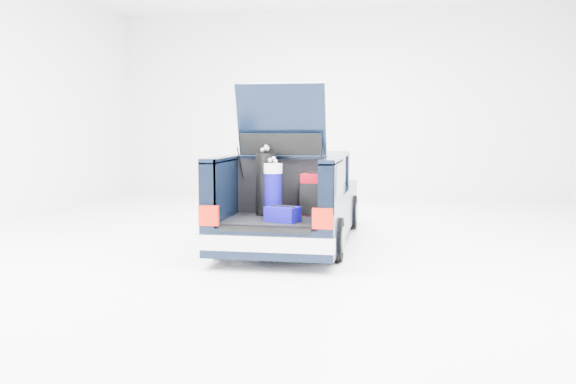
% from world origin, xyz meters
% --- Properties ---
extents(ground, '(14.00, 14.00, 0.00)m').
position_xyz_m(ground, '(0.00, 0.00, 0.00)').
color(ground, white).
rests_on(ground, ground).
extents(car, '(1.87, 4.65, 2.47)m').
position_xyz_m(car, '(-0.00, 0.11, 0.67)').
color(car, black).
rests_on(car, ground).
extents(red_suitcase, '(0.41, 0.30, 0.63)m').
position_xyz_m(red_suitcase, '(0.50, -1.09, 0.90)').
color(red_suitcase, maroon).
rests_on(red_suitcase, car).
extents(black_golf_bag, '(0.36, 0.39, 1.00)m').
position_xyz_m(black_golf_bag, '(-0.20, -1.18, 1.05)').
color(black_golf_bag, black).
rests_on(black_golf_bag, car).
extents(blue_golf_bag, '(0.32, 0.32, 0.85)m').
position_xyz_m(blue_golf_bag, '(-0.05, -1.38, 0.99)').
color(blue_golf_bag, black).
rests_on(blue_golf_bag, car).
extents(blue_duffel, '(0.49, 0.40, 0.22)m').
position_xyz_m(blue_duffel, '(0.15, -1.74, 0.70)').
color(blue_duffel, '#0B0572').
rests_on(blue_duffel, car).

